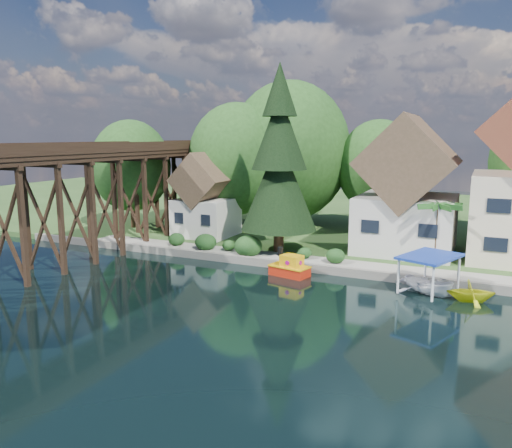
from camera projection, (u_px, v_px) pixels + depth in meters
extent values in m
plane|color=black|center=(244.00, 302.00, 29.86)|extent=(140.00, 140.00, 0.00)
cube|color=#29491D|center=(367.00, 216.00, 60.22)|extent=(140.00, 52.00, 0.50)
cube|color=slate|center=(344.00, 272.00, 35.31)|extent=(60.00, 0.40, 0.62)
cube|color=gray|center=(376.00, 267.00, 35.61)|extent=(50.00, 2.60, 0.06)
cube|color=black|center=(4.00, 225.00, 32.89)|extent=(4.00, 0.36, 8.00)
cube|color=black|center=(43.00, 218.00, 35.75)|extent=(4.00, 0.36, 8.00)
cube|color=black|center=(76.00, 212.00, 38.61)|extent=(4.00, 0.36, 8.00)
cube|color=black|center=(105.00, 206.00, 41.47)|extent=(4.00, 0.36, 8.00)
cube|color=black|center=(130.00, 202.00, 44.33)|extent=(4.00, 0.36, 8.00)
cube|color=black|center=(151.00, 198.00, 47.19)|extent=(4.00, 0.36, 8.00)
cube|color=black|center=(171.00, 194.00, 50.06)|extent=(4.00, 0.36, 8.00)
cube|color=black|center=(188.00, 191.00, 52.92)|extent=(4.00, 0.36, 8.00)
cube|color=black|center=(203.00, 188.00, 55.78)|extent=(4.00, 0.36, 8.00)
cube|color=black|center=(217.00, 186.00, 58.64)|extent=(4.00, 0.36, 8.00)
cube|color=black|center=(82.00, 157.00, 41.12)|extent=(0.35, 44.00, 0.35)
cube|color=black|center=(116.00, 158.00, 39.68)|extent=(0.35, 44.00, 0.35)
cube|color=black|center=(98.00, 154.00, 40.35)|extent=(4.00, 44.00, 0.30)
cube|color=black|center=(79.00, 147.00, 41.08)|extent=(0.12, 44.00, 0.80)
cube|color=black|center=(118.00, 147.00, 39.43)|extent=(0.12, 44.00, 0.80)
cube|color=silver|center=(406.00, 223.00, 40.80)|extent=(7.50, 8.00, 4.50)
cube|color=#4B3A28|center=(409.00, 162.00, 39.93)|extent=(7.64, 8.64, 7.64)
cube|color=black|center=(370.00, 227.00, 38.01)|extent=(1.35, 0.08, 1.00)
cube|color=black|center=(428.00, 231.00, 36.28)|extent=(1.35, 0.08, 1.00)
cube|color=black|center=(498.00, 220.00, 34.45)|extent=(1.53, 0.08, 1.00)
cube|color=silver|center=(206.00, 217.00, 46.96)|extent=(5.00, 5.00, 3.50)
cube|color=#4B3A28|center=(206.00, 179.00, 46.34)|extent=(5.09, 5.40, 5.09)
cube|color=black|center=(179.00, 218.00, 45.24)|extent=(0.90, 0.08, 1.00)
cube|color=black|center=(206.00, 220.00, 44.08)|extent=(0.90, 0.08, 1.00)
cylinder|color=#382314|center=(237.00, 206.00, 50.49)|extent=(0.50, 0.50, 4.50)
ellipsoid|color=#214819|center=(237.00, 159.00, 49.65)|extent=(4.40, 4.40, 5.06)
cylinder|color=#382314|center=(289.00, 202.00, 52.37)|extent=(0.50, 0.50, 4.95)
ellipsoid|color=#214819|center=(289.00, 151.00, 51.46)|extent=(5.00, 5.00, 5.75)
cylinder|color=#382314|center=(377.00, 210.00, 49.64)|extent=(0.50, 0.50, 4.05)
ellipsoid|color=#214819|center=(378.00, 167.00, 48.89)|extent=(4.00, 4.00, 4.60)
cylinder|color=#382314|center=(133.00, 208.00, 51.07)|extent=(0.50, 0.50, 4.05)
ellipsoid|color=#214819|center=(131.00, 166.00, 50.32)|extent=(4.00, 4.00, 4.60)
ellipsoid|color=#183A14|center=(206.00, 241.00, 41.16)|extent=(1.98, 1.98, 1.53)
ellipsoid|color=#183A14|center=(229.00, 244.00, 40.63)|extent=(1.54, 1.54, 1.19)
ellipsoid|color=#183A14|center=(248.00, 244.00, 39.32)|extent=(2.20, 2.20, 1.70)
ellipsoid|color=#183A14|center=(176.00, 238.00, 42.59)|extent=(1.76, 1.76, 1.36)
ellipsoid|color=#183A14|center=(305.00, 251.00, 38.04)|extent=(1.54, 1.54, 1.19)
ellipsoid|color=#183A14|center=(336.00, 254.00, 36.73)|extent=(1.76, 1.76, 1.36)
cylinder|color=#382314|center=(279.00, 235.00, 40.52)|extent=(0.83, 0.83, 2.76)
cone|color=black|center=(279.00, 184.00, 39.80)|extent=(6.07, 6.07, 7.35)
cone|color=black|center=(280.00, 131.00, 39.07)|extent=(4.41, 4.41, 5.97)
cone|color=black|center=(280.00, 89.00, 38.51)|extent=(2.76, 2.76, 4.14)
cylinder|color=#382314|center=(436.00, 236.00, 36.33)|extent=(0.41, 0.41, 4.14)
ellipsoid|color=#1C501A|center=(438.00, 206.00, 35.93)|extent=(4.44, 4.44, 0.94)
cube|color=#B7200C|center=(290.00, 271.00, 35.37)|extent=(2.94, 2.00, 0.72)
cube|color=#E4A60C|center=(290.00, 266.00, 35.30)|extent=(3.05, 2.10, 0.09)
cube|color=#E4A60C|center=(292.00, 261.00, 35.13)|extent=(1.64, 1.37, 0.90)
cylinder|color=black|center=(280.00, 251.00, 35.62)|extent=(0.39, 0.39, 0.63)
cylinder|color=#9B0B6D|center=(287.00, 263.00, 34.70)|extent=(0.33, 0.14, 0.32)
cylinder|color=#9B0B6D|center=(296.00, 260.00, 35.56)|extent=(0.33, 0.14, 0.32)
cylinder|color=#9B0B6D|center=(300.00, 263.00, 34.70)|extent=(0.14, 0.33, 0.32)
imported|color=white|center=(428.00, 285.00, 31.74)|extent=(4.63, 3.84, 0.83)
imported|color=silver|center=(428.00, 285.00, 31.04)|extent=(3.42, 2.26, 1.24)
cube|color=#1937A3|center=(430.00, 256.00, 30.71)|extent=(3.95, 4.67, 0.15)
cylinder|color=white|center=(433.00, 283.00, 28.93)|extent=(0.15, 0.15, 2.23)
cylinder|color=white|center=(459.00, 272.00, 31.32)|extent=(0.15, 0.15, 2.23)
cylinder|color=white|center=(398.00, 276.00, 30.49)|extent=(0.15, 0.15, 2.23)
cylinder|color=white|center=(425.00, 266.00, 32.88)|extent=(0.15, 0.15, 2.23)
imported|color=yellow|center=(471.00, 290.00, 29.77)|extent=(3.26, 2.98, 1.45)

